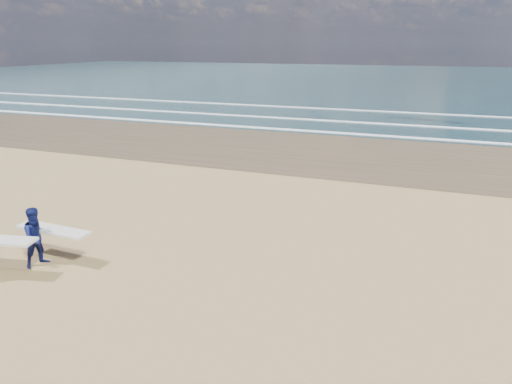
% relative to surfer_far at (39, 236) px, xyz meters
% --- Properties ---
extents(ocean, '(220.00, 100.00, 0.02)m').
position_rel_surfer_far_xyz_m(ocean, '(20.42, 70.54, -0.81)').
color(ocean, '#193337').
rests_on(ocean, ground).
extents(surfer_far, '(2.22, 1.13, 1.62)m').
position_rel_surfer_far_xyz_m(surfer_far, '(0.00, 0.00, 0.00)').
color(surfer_far, '#0D1349').
rests_on(surfer_far, ground).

